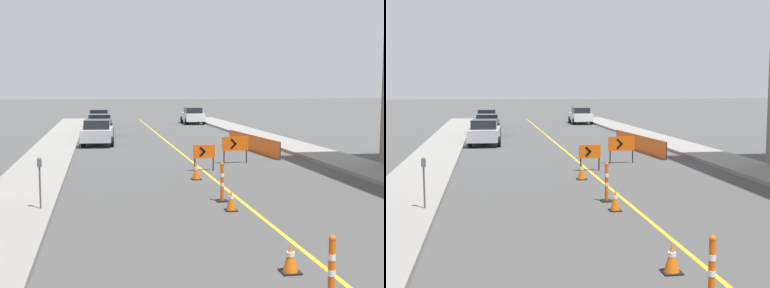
{
  "view_description": "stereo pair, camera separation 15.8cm",
  "coord_description": "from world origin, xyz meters",
  "views": [
    {
      "loc": [
        -4.44,
        -2.21,
        3.65
      ],
      "look_at": [
        -0.22,
        21.87,
        1.0
      ],
      "focal_mm": 50.0,
      "sensor_mm": 36.0,
      "label": 1
    },
    {
      "loc": [
        -4.29,
        -2.23,
        3.65
      ],
      "look_at": [
        -0.22,
        21.87,
        1.0
      ],
      "focal_mm": 50.0,
      "sensor_mm": 36.0,
      "label": 2
    }
  ],
  "objects": [
    {
      "name": "parked_car_opposite_side",
      "position": [
        4.65,
        49.2,
        0.8
      ],
      "size": [
        1.94,
        4.33,
        1.59
      ],
      "rotation": [
        0.0,
        0.0,
        -0.02
      ],
      "color": "silver",
      "rests_on": "ground_plane"
    },
    {
      "name": "arrow_barricade_primary",
      "position": [
        0.03,
        20.26,
        0.79
      ],
      "size": [
        0.96,
        0.14,
        1.13
      ],
      "rotation": [
        0.0,
        0.0,
        0.08
      ],
      "color": "#EF560C",
      "rests_on": "ground_plane"
    },
    {
      "name": "sidewalk_right",
      "position": [
        7.0,
        28.45,
        0.09
      ],
      "size": [
        2.45,
        56.91,
        0.17
      ],
      "color": "gray",
      "rests_on": "ground_plane"
    },
    {
      "name": "traffic_cone_fourth",
      "position": [
        -0.69,
        18.18,
        0.34
      ],
      "size": [
        0.39,
        0.39,
        0.69
      ],
      "color": "black",
      "rests_on": "ground_plane"
    },
    {
      "name": "delineator_post_front",
      "position": [
        -0.59,
        6.02,
        0.5
      ],
      "size": [
        0.37,
        0.37,
        1.16
      ],
      "color": "black",
      "rests_on": "ground_plane"
    },
    {
      "name": "lane_stripe",
      "position": [
        0.0,
        28.45,
        0.0
      ],
      "size": [
        0.12,
        56.91,
        0.01
      ],
      "color": "gold",
      "rests_on": "ground_plane"
    },
    {
      "name": "parked_car_curb_far",
      "position": [
        -4.42,
        46.17,
        0.8
      ],
      "size": [
        1.95,
        4.35,
        1.59
      ],
      "rotation": [
        0.0,
        0.0,
        0.03
      ],
      "color": "navy",
      "rests_on": "ground_plane"
    },
    {
      "name": "parking_meter_near_curb",
      "position": [
        -6.12,
        13.3,
        1.2
      ],
      "size": [
        0.12,
        0.11,
        1.47
      ],
      "color": "#4C4C51",
      "rests_on": "sidewalk_left"
    },
    {
      "name": "sidewalk_left",
      "position": [
        -7.0,
        28.45,
        0.09
      ],
      "size": [
        2.45,
        56.91,
        0.17
      ],
      "color": "gray",
      "rests_on": "ground_plane"
    },
    {
      "name": "traffic_cone_second",
      "position": [
        -0.78,
        7.48,
        0.29
      ],
      "size": [
        0.38,
        0.38,
        0.59
      ],
      "color": "black",
      "rests_on": "ground_plane"
    },
    {
      "name": "parked_car_curb_mid",
      "position": [
        -4.35,
        37.96,
        0.8
      ],
      "size": [
        1.94,
        4.32,
        1.59
      ],
      "rotation": [
        0.0,
        0.0,
        -0.01
      ],
      "color": "black",
      "rests_on": "ground_plane"
    },
    {
      "name": "parked_car_curb_near",
      "position": [
        -4.52,
        31.47,
        0.8
      ],
      "size": [
        2.05,
        4.4,
        1.59
      ],
      "rotation": [
        0.0,
        0.0,
        -0.06
      ],
      "color": "#B7B7BC",
      "rests_on": "ground_plane"
    },
    {
      "name": "arrow_barricade_secondary",
      "position": [
        1.94,
        22.24,
        0.9
      ],
      "size": [
        1.3,
        0.17,
        1.27
      ],
      "rotation": [
        0.0,
        0.0,
        0.08
      ],
      "color": "#EF560C",
      "rests_on": "ground_plane"
    },
    {
      "name": "safety_mesh_fence",
      "position": [
        4.08,
        26.73,
        0.46
      ],
      "size": [
        0.68,
        7.82,
        0.91
      ],
      "rotation": [
        0.0,
        0.0,
        1.65
      ],
      "color": "#EF560C",
      "rests_on": "ground_plane"
    },
    {
      "name": "delineator_post_rear",
      "position": [
        -0.61,
        14.08,
        0.55
      ],
      "size": [
        0.36,
        0.36,
        1.25
      ],
      "color": "black",
      "rests_on": "ground_plane"
    },
    {
      "name": "traffic_cone_third",
      "position": [
        -0.64,
        12.78,
        0.31
      ],
      "size": [
        0.35,
        0.35,
        0.63
      ],
      "color": "black",
      "rests_on": "ground_plane"
    }
  ]
}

